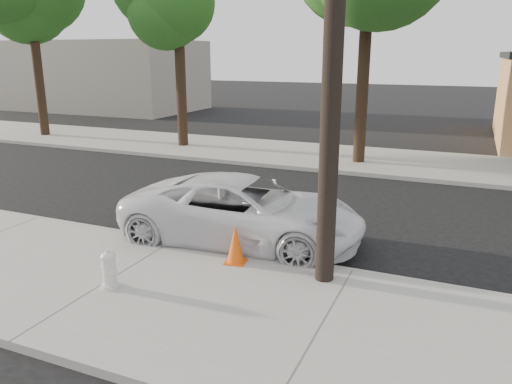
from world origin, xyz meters
TOP-DOWN VIEW (x-y plane):
  - ground at (0.00, 0.00)m, footprint 120.00×120.00m
  - near_sidewalk at (0.00, -4.30)m, footprint 90.00×4.40m
  - far_sidewalk at (0.00, 8.50)m, footprint 90.00×5.00m
  - curb_near at (0.00, -2.10)m, footprint 90.00×0.12m
  - building_far at (-20.00, 20.00)m, footprint 14.00×8.00m
  - utility_pole at (3.60, -2.70)m, footprint 1.40×0.34m
  - tree_a at (-13.80, 7.85)m, footprint 4.65×4.50m
  - tree_b at (-5.81, 8.06)m, footprint 4.34×4.20m
  - police_cruiser at (1.32, -1.28)m, footprint 5.57×2.89m
  - fire_hydrant at (0.21, -4.52)m, footprint 0.36×0.32m
  - traffic_cone at (1.78, -2.67)m, footprint 0.45×0.45m

SIDE VIEW (x-z plane):
  - ground at x=0.00m, z-range 0.00..0.00m
  - near_sidewalk at x=0.00m, z-range 0.00..0.15m
  - far_sidewalk at x=0.00m, z-range 0.00..0.15m
  - curb_near at x=0.00m, z-range -0.01..0.15m
  - fire_hydrant at x=0.21m, z-range 0.14..0.80m
  - traffic_cone at x=1.78m, z-range 0.14..0.92m
  - police_cruiser at x=1.32m, z-range 0.00..1.50m
  - building_far at x=-20.00m, z-range 0.00..5.00m
  - utility_pole at x=3.60m, z-range 0.20..9.20m
  - tree_b at x=-5.81m, z-range 1.93..10.38m
  - tree_a at x=-13.80m, z-range 2.03..11.03m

